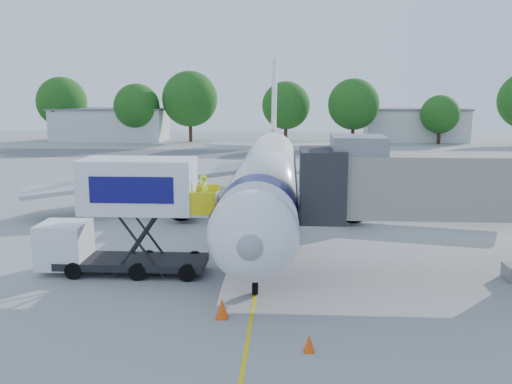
# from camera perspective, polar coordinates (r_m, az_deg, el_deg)

# --- Properties ---
(ground) EXTENTS (160.00, 160.00, 0.00)m
(ground) POSITION_cam_1_polar(r_m,az_deg,el_deg) (33.92, 0.86, -4.50)
(ground) COLOR #979795
(ground) RESTS_ON ground
(guidance_line) EXTENTS (0.15, 70.00, 0.01)m
(guidance_line) POSITION_cam_1_polar(r_m,az_deg,el_deg) (33.92, 0.86, -4.49)
(guidance_line) COLOR yellow
(guidance_line) RESTS_ON ground
(taxiway_strip) EXTENTS (120.00, 10.00, 0.01)m
(taxiway_strip) POSITION_cam_1_polar(r_m,az_deg,el_deg) (75.26, 2.22, 3.80)
(taxiway_strip) COLOR #59595B
(taxiway_strip) RESTS_ON ground
(aircraft) EXTENTS (34.17, 37.73, 11.35)m
(aircraft) POSITION_cam_1_polar(r_m,az_deg,el_deg) (37.34, 1.14, 1.52)
(aircraft) COLOR white
(aircraft) RESTS_ON ground
(jet_bridge) EXTENTS (13.90, 3.20, 6.60)m
(jet_bridge) POSITION_cam_1_polar(r_m,az_deg,el_deg) (26.94, 17.47, 0.54)
(jet_bridge) COLOR gray
(jet_bridge) RESTS_ON ground
(catering_hiloader) EXTENTS (8.50, 2.44, 5.50)m
(catering_hiloader) POSITION_cam_1_polar(r_m,az_deg,el_deg) (27.51, -12.94, -2.41)
(catering_hiloader) COLOR black
(catering_hiloader) RESTS_ON ground
(ground_tug) EXTENTS (3.73, 2.20, 1.42)m
(ground_tug) POSITION_cam_1_polar(r_m,az_deg,el_deg) (16.93, -2.99, -17.83)
(ground_tug) COLOR white
(ground_tug) RESTS_ON ground
(safety_cone_a) EXTENTS (0.50, 0.50, 0.79)m
(safety_cone_a) POSITION_cam_1_polar(r_m,az_deg,el_deg) (22.36, -3.42, -11.57)
(safety_cone_a) COLOR #EC4E0C
(safety_cone_a) RESTS_ON ground
(safety_cone_b) EXTENTS (0.39, 0.39, 0.63)m
(safety_cone_b) POSITION_cam_1_polar(r_m,az_deg,el_deg) (19.85, 5.33, -14.83)
(safety_cone_b) COLOR #EC4E0C
(safety_cone_b) RESTS_ON ground
(outbuilding_left) EXTENTS (18.40, 8.40, 5.30)m
(outbuilding_left) POSITION_cam_1_polar(r_m,az_deg,el_deg) (97.46, -14.36, 6.58)
(outbuilding_left) COLOR silver
(outbuilding_left) RESTS_ON ground
(outbuilding_right) EXTENTS (16.40, 7.40, 5.30)m
(outbuilding_right) POSITION_cam_1_polar(r_m,az_deg,el_deg) (97.15, 15.64, 6.51)
(outbuilding_right) COLOR silver
(outbuilding_right) RESTS_ON ground
(tree_a) EXTENTS (8.13, 8.13, 10.36)m
(tree_a) POSITION_cam_1_polar(r_m,az_deg,el_deg) (99.74, -18.86, 8.52)
(tree_a) COLOR #382314
(tree_a) RESTS_ON ground
(tree_b) EXTENTS (7.27, 7.27, 9.27)m
(tree_b) POSITION_cam_1_polar(r_m,az_deg,el_deg) (93.55, -11.84, 8.36)
(tree_b) COLOR #382314
(tree_b) RESTS_ON ground
(tree_c) EXTENTS (8.82, 8.82, 11.25)m
(tree_c) POSITION_cam_1_polar(r_m,az_deg,el_deg) (92.47, -6.63, 9.23)
(tree_c) COLOR #382314
(tree_c) RESTS_ON ground
(tree_d) EXTENTS (7.54, 7.54, 9.62)m
(tree_d) POSITION_cam_1_polar(r_m,az_deg,el_deg) (90.90, 3.01, 8.64)
(tree_d) COLOR #382314
(tree_d) RESTS_ON ground
(tree_e) EXTENTS (7.87, 7.87, 10.04)m
(tree_e) POSITION_cam_1_polar(r_m,az_deg,el_deg) (89.73, 9.73, 8.64)
(tree_e) COLOR #382314
(tree_e) RESTS_ON ground
(tree_f) EXTENTS (5.90, 5.90, 7.53)m
(tree_f) POSITION_cam_1_polar(r_m,az_deg,el_deg) (92.97, 17.92, 7.41)
(tree_f) COLOR #382314
(tree_f) RESTS_ON ground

